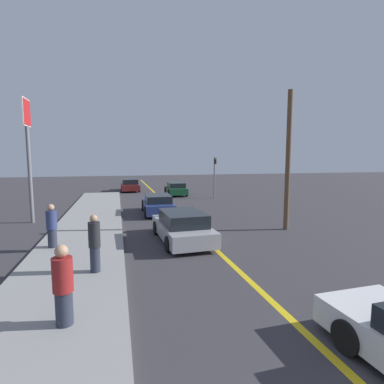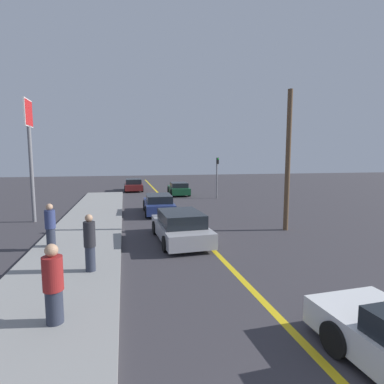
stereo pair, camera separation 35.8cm
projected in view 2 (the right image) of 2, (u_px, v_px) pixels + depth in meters
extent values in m
cube|color=gold|center=(178.00, 213.00, 19.27)|extent=(0.20, 60.00, 0.01)
cube|color=gray|center=(88.00, 227.00, 15.23)|extent=(3.32, 30.03, 0.14)
cylinder|color=black|center=(336.00, 339.00, 5.42)|extent=(0.24, 0.64, 0.63)
cube|color=#9E9EA3|center=(180.00, 230.00, 12.94)|extent=(2.06, 4.50, 0.60)
cube|color=black|center=(181.00, 218.00, 12.67)|extent=(1.75, 2.50, 0.54)
cylinder|color=black|center=(155.00, 228.00, 14.04)|extent=(0.25, 0.63, 0.62)
cylinder|color=black|center=(191.00, 225.00, 14.51)|extent=(0.25, 0.63, 0.62)
cylinder|color=black|center=(166.00, 244.00, 11.42)|extent=(0.25, 0.63, 0.62)
cylinder|color=black|center=(210.00, 240.00, 11.89)|extent=(0.25, 0.63, 0.62)
cube|color=navy|center=(159.00, 206.00, 19.30)|extent=(1.83, 4.22, 0.59)
cube|color=black|center=(159.00, 198.00, 19.04)|extent=(1.58, 2.33, 0.46)
cylinder|color=black|center=(145.00, 205.00, 20.42)|extent=(0.24, 0.70, 0.69)
cylinder|color=black|center=(169.00, 204.00, 20.74)|extent=(0.24, 0.70, 0.69)
cylinder|color=black|center=(147.00, 212.00, 17.90)|extent=(0.24, 0.70, 0.69)
cylinder|color=black|center=(174.00, 211.00, 18.22)|extent=(0.24, 0.70, 0.69)
cube|color=#144728|center=(179.00, 190.00, 28.70)|extent=(1.82, 3.87, 0.58)
cube|color=black|center=(179.00, 185.00, 28.46)|extent=(1.56, 2.15, 0.44)
cylinder|color=black|center=(169.00, 190.00, 29.72)|extent=(0.24, 0.69, 0.68)
cylinder|color=black|center=(185.00, 190.00, 30.03)|extent=(0.24, 0.69, 0.68)
cylinder|color=black|center=(172.00, 193.00, 27.41)|extent=(0.24, 0.69, 0.68)
cylinder|color=black|center=(189.00, 193.00, 27.72)|extent=(0.24, 0.69, 0.68)
cube|color=maroon|center=(134.00, 186.00, 32.28)|extent=(1.88, 4.21, 0.59)
cube|color=black|center=(134.00, 181.00, 32.01)|extent=(1.63, 2.33, 0.52)
cylinder|color=black|center=(126.00, 187.00, 33.38)|extent=(0.23, 0.69, 0.69)
cylinder|color=black|center=(141.00, 186.00, 33.73)|extent=(0.23, 0.69, 0.69)
cylinder|color=black|center=(125.00, 189.00, 30.86)|extent=(0.23, 0.69, 0.69)
cylinder|color=black|center=(142.00, 189.00, 31.21)|extent=(0.23, 0.69, 0.69)
cylinder|color=#282D3D|center=(54.00, 306.00, 6.24)|extent=(0.35, 0.35, 0.72)
cylinder|color=maroon|center=(53.00, 273.00, 6.15)|extent=(0.41, 0.41, 0.72)
sphere|color=tan|center=(51.00, 250.00, 6.10)|extent=(0.27, 0.27, 0.27)
cylinder|color=#282D3D|center=(90.00, 259.00, 9.11)|extent=(0.30, 0.30, 0.76)
cylinder|color=#232328|center=(89.00, 234.00, 9.02)|extent=(0.35, 0.35, 0.76)
sphere|color=tan|center=(89.00, 218.00, 8.96)|extent=(0.23, 0.23, 0.23)
cylinder|color=#282D3D|center=(51.00, 237.00, 11.64)|extent=(0.33, 0.33, 0.71)
cylinder|color=navy|center=(50.00, 219.00, 11.55)|extent=(0.39, 0.39, 0.71)
sphere|color=tan|center=(49.00, 207.00, 11.50)|extent=(0.25, 0.25, 0.25)
cylinder|color=slate|center=(217.00, 178.00, 26.22)|extent=(0.12, 0.12, 3.57)
cube|color=black|center=(218.00, 161.00, 25.87)|extent=(0.18, 0.18, 0.55)
sphere|color=green|center=(218.00, 159.00, 25.77)|extent=(0.14, 0.14, 0.14)
cylinder|color=slate|center=(32.00, 175.00, 16.45)|extent=(0.20, 0.20, 5.29)
cube|color=silver|center=(28.00, 113.00, 16.07)|extent=(0.08, 1.35, 1.47)
cube|color=red|center=(28.00, 113.00, 16.07)|extent=(0.12, 1.23, 1.35)
cylinder|color=brown|center=(288.00, 161.00, 14.51)|extent=(0.24, 0.24, 6.80)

